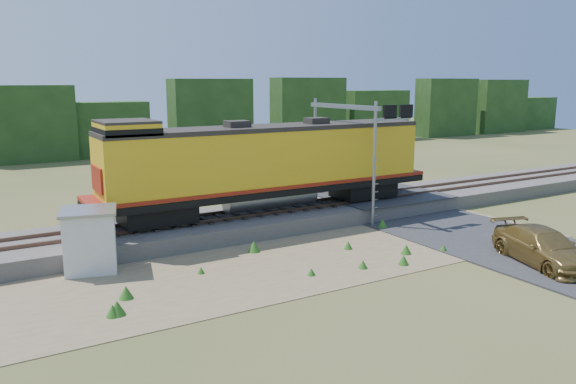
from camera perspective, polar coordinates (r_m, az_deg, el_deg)
ground at (r=25.36m, az=6.29°, el=-6.14°), size 140.00×140.00×0.00m
ballast at (r=30.09m, az=-0.55°, el=-2.51°), size 70.00×5.00×0.80m
rails at (r=29.98m, az=-0.56°, el=-1.62°), size 70.00×1.54×0.16m
dirt_shoulder at (r=24.66m, az=1.84°, el=-6.55°), size 26.00×8.00×0.03m
road at (r=30.41m, az=16.09°, el=-3.42°), size 7.00×66.00×0.86m
tree_line_north at (r=59.31m, az=-16.32°, el=6.44°), size 130.00×3.00×6.50m
weed_clumps at (r=23.60m, az=-0.74°, el=-7.41°), size 15.00×6.20×0.56m
locomotive at (r=29.05m, az=-2.26°, el=2.93°), size 18.84×2.87×4.86m
shed at (r=23.94m, az=-19.46°, el=-4.59°), size 2.59×2.59×2.53m
signal_gantry at (r=31.13m, az=6.78°, el=6.34°), size 2.59×6.20×6.53m
car at (r=25.73m, az=24.51°, el=-5.13°), size 3.50×5.53×1.49m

